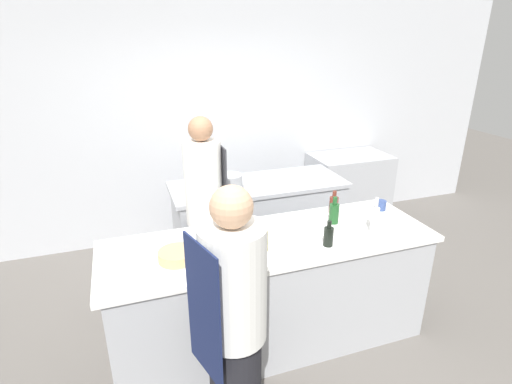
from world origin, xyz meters
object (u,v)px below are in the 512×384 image
object	(u,v)px
bottle_water	(334,213)
bowl_prep_small	(177,255)
chef_at_stove	(205,214)
stockpot	(230,182)
bottle_wine	(375,219)
bottle_sauce	(334,204)
chef_at_prep_near	(234,325)
oven_range	(348,189)
bottle_vinegar	(232,228)
bottle_cooking_oil	(263,240)
cup	(381,205)
bottle_olive_oil	(328,236)
bowl_mixing_large	(223,254)

from	to	relation	value
bottle_water	bowl_prep_small	distance (m)	1.31
chef_at_stove	stockpot	world-z (taller)	chef_at_stove
bottle_wine	bottle_sauce	size ratio (longest dim) A/B	1.43
bowl_prep_small	stockpot	bearing A→B (deg)	58.92
chef_at_prep_near	stockpot	bearing A→B (deg)	-31.41
oven_range	bottle_vinegar	distance (m)	2.73
bottle_cooking_oil	bottle_vinegar	bearing A→B (deg)	128.15
cup	chef_at_prep_near	bearing A→B (deg)	-150.25
bottle_cooking_oil	stockpot	xyz separation A→B (m)	(0.10, 1.22, -0.00)
chef_at_prep_near	cup	distance (m)	1.86
stockpot	bottle_water	bearing A→B (deg)	-58.75
bottle_sauce	bottle_vinegar	bearing A→B (deg)	-168.50
bottle_wine	bowl_prep_small	distance (m)	1.51
bottle_olive_oil	bowl_prep_small	bearing A→B (deg)	171.74
bottle_olive_oil	bottle_sauce	xyz separation A→B (m)	(0.32, 0.49, 0.00)
bottle_vinegar	bottle_water	size ratio (longest dim) A/B	1.19
chef_at_stove	bowl_mixing_large	world-z (taller)	chef_at_stove
cup	oven_range	bearing A→B (deg)	66.82
oven_range	bottle_water	world-z (taller)	bottle_water
bottle_wine	bowl_mixing_large	bearing A→B (deg)	179.51
bottle_water	bowl_prep_small	world-z (taller)	bottle_water
bottle_vinegar	cup	distance (m)	1.39
chef_at_stove	bottle_cooking_oil	bearing A→B (deg)	14.82
chef_at_prep_near	bottle_sauce	size ratio (longest dim) A/B	8.29
bottle_olive_oil	bottle_cooking_oil	size ratio (longest dim) A/B	0.94
bottle_cooking_oil	bowl_mixing_large	xyz separation A→B (m)	(-0.29, -0.01, -0.05)
bottle_sauce	bowl_mixing_large	world-z (taller)	bottle_sauce
bottle_wine	bowl_mixing_large	xyz separation A→B (m)	(-1.20, 0.01, -0.08)
oven_range	bottle_cooking_oil	size ratio (longest dim) A/B	4.78
chef_at_prep_near	chef_at_stove	xyz separation A→B (m)	(0.15, 1.44, 0.05)
bottle_olive_oil	cup	xyz separation A→B (m)	(0.75, 0.42, -0.04)
chef_at_prep_near	cup	xyz separation A→B (m)	(1.61, 0.92, 0.13)
bowl_prep_small	cup	size ratio (longest dim) A/B	2.82
bottle_sauce	bowl_prep_small	world-z (taller)	bottle_sauce
bowl_mixing_large	cup	distance (m)	1.55
bottle_vinegar	bottle_cooking_oil	xyz separation A→B (m)	(0.16, -0.21, -0.02)
bottle_sauce	stockpot	distance (m)	1.07
oven_range	cup	bearing A→B (deg)	-113.18
chef_at_prep_near	bottle_wine	xyz separation A→B (m)	(1.30, 0.57, 0.21)
oven_range	cup	world-z (taller)	cup
cup	stockpot	bearing A→B (deg)	141.50
bottle_cooking_oil	bottle_water	size ratio (longest dim) A/B	0.92
chef_at_stove	stockpot	xyz separation A→B (m)	(0.33, 0.38, 0.12)
bottle_wine	bowl_prep_small	world-z (taller)	bottle_wine
chef_at_stove	bottle_cooking_oil	world-z (taller)	chef_at_stove
bottle_olive_oil	bottle_water	bearing A→B (deg)	54.86
oven_range	bottle_olive_oil	xyz separation A→B (m)	(-1.42, -1.99, 0.55)
bottle_wine	bottle_sauce	bearing A→B (deg)	104.83
bottle_olive_oil	bottle_water	world-z (taller)	bottle_water
bottle_vinegar	bowl_prep_small	size ratio (longest dim) A/B	1.06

